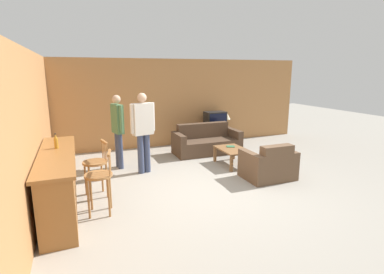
% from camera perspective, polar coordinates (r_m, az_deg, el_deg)
% --- Properties ---
extents(ground_plane, '(24.00, 24.00, 0.00)m').
position_cam_1_polar(ground_plane, '(5.98, 4.47, -9.68)').
color(ground_plane, gray).
extents(wall_back, '(9.40, 0.08, 2.60)m').
position_cam_1_polar(wall_back, '(9.06, -5.78, 6.41)').
color(wall_back, '#B27A47').
rests_on(wall_back, ground_plane).
extents(wall_left, '(0.08, 8.71, 2.60)m').
position_cam_1_polar(wall_left, '(6.42, -27.22, 2.56)').
color(wall_left, '#B27A47').
rests_on(wall_left, ground_plane).
extents(bar_counter, '(0.55, 2.54, 0.98)m').
position_cam_1_polar(bar_counter, '(5.36, -23.97, -7.80)').
color(bar_counter, brown).
rests_on(bar_counter, ground_plane).
extents(bar_chair_near, '(0.50, 0.50, 1.02)m').
position_cam_1_polar(bar_chair_near, '(5.00, -17.18, -7.70)').
color(bar_chair_near, '#996638').
rests_on(bar_chair_near, ground_plane).
extents(bar_chair_mid, '(0.51, 0.51, 1.02)m').
position_cam_1_polar(bar_chair_mid, '(5.69, -17.80, -5.26)').
color(bar_chair_mid, '#996638').
rests_on(bar_chair_mid, ground_plane).
extents(couch_far, '(1.83, 0.83, 0.80)m').
position_cam_1_polar(couch_far, '(8.37, 2.73, -1.08)').
color(couch_far, '#4C3828').
rests_on(couch_far, ground_plane).
extents(armchair_near, '(1.02, 0.78, 0.78)m').
position_cam_1_polar(armchair_near, '(6.58, 14.43, -5.28)').
color(armchair_near, brown).
rests_on(armchair_near, ground_plane).
extents(coffee_table, '(0.61, 0.94, 0.41)m').
position_cam_1_polar(coffee_table, '(7.33, 7.75, -2.68)').
color(coffee_table, brown).
rests_on(coffee_table, ground_plane).
extents(tv_unit, '(1.09, 0.55, 0.50)m').
position_cam_1_polar(tv_unit, '(9.40, 4.36, 0.18)').
color(tv_unit, '#513823').
rests_on(tv_unit, ground_plane).
extents(tv, '(0.62, 0.43, 0.52)m').
position_cam_1_polar(tv, '(9.30, 4.42, 3.25)').
color(tv, black).
rests_on(tv, tv_unit).
extents(bottle, '(0.07, 0.07, 0.26)m').
position_cam_1_polar(bottle, '(5.50, -24.48, -0.81)').
color(bottle, '#B27A23').
rests_on(bottle, bar_counter).
extents(book_on_table, '(0.24, 0.21, 0.02)m').
position_cam_1_polar(book_on_table, '(7.48, 7.36, -1.80)').
color(book_on_table, '#33704C').
rests_on(book_on_table, coffee_table).
extents(table_lamp, '(0.24, 0.24, 0.47)m').
position_cam_1_polar(table_lamp, '(9.48, 6.64, 3.87)').
color(table_lamp, brown).
rests_on(table_lamp, tv_unit).
extents(person_by_window, '(0.25, 0.51, 1.72)m').
position_cam_1_polar(person_by_window, '(7.12, -13.95, 1.86)').
color(person_by_window, '#384260').
rests_on(person_by_window, ground_plane).
extents(person_by_counter, '(0.57, 0.28, 1.79)m').
position_cam_1_polar(person_by_counter, '(6.66, -9.32, 1.65)').
color(person_by_counter, '#384260').
rests_on(person_by_counter, ground_plane).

